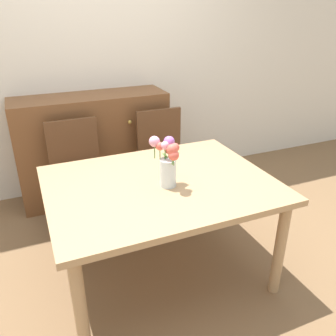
# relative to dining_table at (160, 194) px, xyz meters

# --- Properties ---
(ground_plane) EXTENTS (12.00, 12.00, 0.00)m
(ground_plane) POSITION_rel_dining_table_xyz_m (0.00, 0.00, -0.64)
(ground_plane) COLOR brown
(back_wall) EXTENTS (7.00, 0.10, 2.80)m
(back_wall) POSITION_rel_dining_table_xyz_m (0.00, 1.60, 0.76)
(back_wall) COLOR silver
(back_wall) RESTS_ON ground_plane
(dining_table) EXTENTS (1.41, 1.09, 0.72)m
(dining_table) POSITION_rel_dining_table_xyz_m (0.00, 0.00, 0.00)
(dining_table) COLOR tan
(dining_table) RESTS_ON ground_plane
(chair_left) EXTENTS (0.42, 0.42, 0.90)m
(chair_left) POSITION_rel_dining_table_xyz_m (-0.39, 0.89, -0.12)
(chair_left) COLOR brown
(chair_left) RESTS_ON ground_plane
(chair_right) EXTENTS (0.42, 0.42, 0.90)m
(chair_right) POSITION_rel_dining_table_xyz_m (0.39, 0.89, -0.12)
(chair_right) COLOR brown
(chair_right) RESTS_ON ground_plane
(dresser) EXTENTS (1.40, 0.47, 1.00)m
(dresser) POSITION_rel_dining_table_xyz_m (-0.15, 1.33, -0.14)
(dresser) COLOR brown
(dresser) RESTS_ON ground_plane
(flower_vase) EXTENTS (0.18, 0.20, 0.31)m
(flower_vase) POSITION_rel_dining_table_xyz_m (0.03, -0.06, 0.25)
(flower_vase) COLOR silver
(flower_vase) RESTS_ON dining_table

